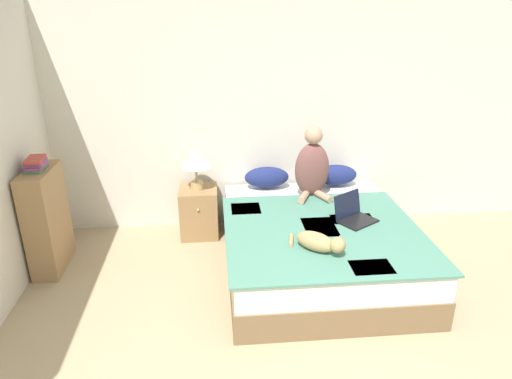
# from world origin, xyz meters

# --- Properties ---
(wall_back) EXTENTS (5.89, 0.05, 2.55)m
(wall_back) POSITION_xyz_m (0.00, 3.22, 1.27)
(wall_back) COLOR beige
(wall_back) RESTS_ON ground_plane
(bed) EXTENTS (1.74, 2.06, 0.51)m
(bed) POSITION_xyz_m (0.23, 2.12, 0.25)
(bed) COLOR brown
(bed) RESTS_ON ground_plane
(pillow_near) EXTENTS (0.48, 0.24, 0.23)m
(pillow_near) POSITION_xyz_m (-0.15, 3.01, 0.62)
(pillow_near) COLOR navy
(pillow_near) RESTS_ON bed
(pillow_far) EXTENTS (0.48, 0.24, 0.23)m
(pillow_far) POSITION_xyz_m (0.61, 3.01, 0.62)
(pillow_far) COLOR navy
(pillow_far) RESTS_ON bed
(person_sitting) EXTENTS (0.36, 0.35, 0.74)m
(person_sitting) POSITION_xyz_m (0.28, 2.73, 0.82)
(person_sitting) COLOR brown
(person_sitting) RESTS_ON bed
(cat_tabby) EXTENTS (0.42, 0.44, 0.18)m
(cat_tabby) POSITION_xyz_m (0.11, 1.56, 0.59)
(cat_tabby) COLOR tan
(cat_tabby) RESTS_ON bed
(laptop_open) EXTENTS (0.43, 0.42, 0.24)m
(laptop_open) POSITION_xyz_m (0.55, 2.09, 0.56)
(laptop_open) COLOR black
(laptop_open) RESTS_ON bed
(nightstand) EXTENTS (0.40, 0.44, 0.54)m
(nightstand) POSITION_xyz_m (-0.90, 2.94, 0.27)
(nightstand) COLOR #937047
(nightstand) RESTS_ON ground_plane
(table_lamp) EXTENTS (0.33, 0.33, 0.43)m
(table_lamp) POSITION_xyz_m (-0.91, 2.93, 0.86)
(table_lamp) COLOR tan
(table_lamp) RESTS_ON nightstand
(bookshelf) EXTENTS (0.24, 0.60, 0.99)m
(bookshelf) POSITION_xyz_m (-2.29, 2.39, 0.50)
(bookshelf) COLOR #99754C
(bookshelf) RESTS_ON ground_plane
(book_stack_top) EXTENTS (0.16, 0.25, 0.11)m
(book_stack_top) POSITION_xyz_m (-2.30, 2.39, 1.05)
(book_stack_top) COLOR #3D7A51
(book_stack_top) RESTS_ON bookshelf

